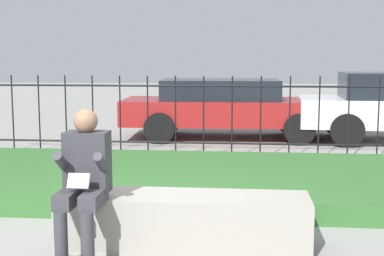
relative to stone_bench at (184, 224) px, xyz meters
name	(u,v)px	position (x,y,z in m)	size (l,w,h in m)	color
ground_plane	(144,245)	(-0.37, 0.00, -0.22)	(60.00, 60.00, 0.00)	gray
stone_bench	(184,224)	(0.00, 0.00, 0.00)	(2.27, 0.57, 0.49)	gray
person_seated_reader	(84,177)	(-0.82, -0.32, 0.49)	(0.42, 0.73, 1.28)	black
grass_berm	(174,179)	(-0.37, 2.20, -0.10)	(9.62, 2.99, 0.23)	#33662D
iron_fence	(190,116)	(-0.37, 4.21, 0.52)	(7.62, 0.03, 1.41)	black
car_parked_center	(227,106)	(0.17, 6.64, 0.47)	(4.51, 1.92, 1.25)	maroon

